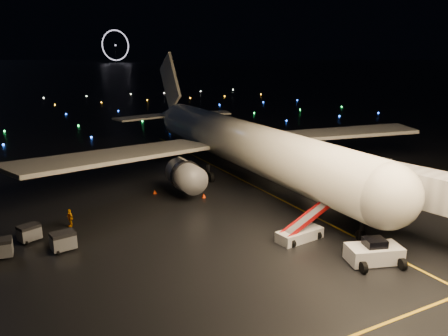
{
  "coord_description": "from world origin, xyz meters",
  "views": [
    {
      "loc": [
        -16.05,
        -26.68,
        16.56
      ],
      "look_at": [
        4.06,
        12.0,
        5.0
      ],
      "focal_mm": 35.0,
      "sensor_mm": 36.0,
      "label": 1
    }
  ],
  "objects_px": {
    "belt_loader": "(300,224)",
    "baggage_cart_2": "(0,249)",
    "pushback_tug": "(374,251)",
    "airliner": "(231,115)",
    "baggage_cart_1": "(63,241)",
    "baggage_cart_0": "(29,233)",
    "crew_c": "(70,218)"
  },
  "relations": [
    {
      "from": "airliner",
      "to": "baggage_cart_0",
      "type": "distance_m",
      "value": 30.18
    },
    {
      "from": "airliner",
      "to": "baggage_cart_1",
      "type": "relative_size",
      "value": 29.63
    },
    {
      "from": "baggage_cart_1",
      "to": "baggage_cart_0",
      "type": "bearing_deg",
      "value": 116.07
    },
    {
      "from": "airliner",
      "to": "baggage_cart_2",
      "type": "xyz_separation_m",
      "value": [
        -29.29,
        -14.07,
        -7.46
      ]
    },
    {
      "from": "pushback_tug",
      "to": "belt_loader",
      "type": "distance_m",
      "value": 6.9
    },
    {
      "from": "baggage_cart_2",
      "to": "baggage_cart_1",
      "type": "bearing_deg",
      "value": -5.68
    },
    {
      "from": "airliner",
      "to": "baggage_cart_0",
      "type": "height_order",
      "value": "airliner"
    },
    {
      "from": "baggage_cart_0",
      "to": "pushback_tug",
      "type": "bearing_deg",
      "value": -58.19
    },
    {
      "from": "crew_c",
      "to": "baggage_cart_1",
      "type": "distance_m",
      "value": 5.53
    },
    {
      "from": "pushback_tug",
      "to": "baggage_cart_2",
      "type": "height_order",
      "value": "pushback_tug"
    },
    {
      "from": "pushback_tug",
      "to": "belt_loader",
      "type": "bearing_deg",
      "value": 130.4
    },
    {
      "from": "pushback_tug",
      "to": "belt_loader",
      "type": "height_order",
      "value": "belt_loader"
    },
    {
      "from": "crew_c",
      "to": "pushback_tug",
      "type": "bearing_deg",
      "value": 28.4
    },
    {
      "from": "baggage_cart_0",
      "to": "airliner",
      "type": "bearing_deg",
      "value": 0.47
    },
    {
      "from": "airliner",
      "to": "baggage_cart_0",
      "type": "relative_size",
      "value": 32.39
    },
    {
      "from": "airliner",
      "to": "baggage_cart_1",
      "type": "height_order",
      "value": "airliner"
    },
    {
      "from": "airliner",
      "to": "crew_c",
      "type": "height_order",
      "value": "airliner"
    },
    {
      "from": "belt_loader",
      "to": "baggage_cart_1",
      "type": "xyz_separation_m",
      "value": [
        -19.41,
        7.6,
        -0.74
      ]
    },
    {
      "from": "belt_loader",
      "to": "baggage_cart_2",
      "type": "bearing_deg",
      "value": 154.1
    },
    {
      "from": "airliner",
      "to": "belt_loader",
      "type": "distance_m",
      "value": 24.1
    },
    {
      "from": "belt_loader",
      "to": "baggage_cart_0",
      "type": "bearing_deg",
      "value": 146.6
    },
    {
      "from": "pushback_tug",
      "to": "baggage_cart_2",
      "type": "xyz_separation_m",
      "value": [
        -26.94,
        14.89,
        -0.2
      ]
    },
    {
      "from": "belt_loader",
      "to": "airliner",
      "type": "bearing_deg",
      "value": 71.0
    },
    {
      "from": "belt_loader",
      "to": "baggage_cart_2",
      "type": "relative_size",
      "value": 3.33
    },
    {
      "from": "airliner",
      "to": "crew_c",
      "type": "xyz_separation_m",
      "value": [
        -23.04,
        -9.65,
        -7.39
      ]
    },
    {
      "from": "airliner",
      "to": "baggage_cart_2",
      "type": "distance_m",
      "value": 33.34
    },
    {
      "from": "airliner",
      "to": "baggage_cart_1",
      "type": "bearing_deg",
      "value": -147.99
    },
    {
      "from": "baggage_cart_1",
      "to": "baggage_cart_2",
      "type": "xyz_separation_m",
      "value": [
        -4.89,
        0.94,
        -0.01
      ]
    },
    {
      "from": "baggage_cart_1",
      "to": "baggage_cart_2",
      "type": "distance_m",
      "value": 4.97
    },
    {
      "from": "baggage_cart_0",
      "to": "baggage_cart_1",
      "type": "distance_m",
      "value": 4.25
    },
    {
      "from": "belt_loader",
      "to": "baggage_cart_2",
      "type": "height_order",
      "value": "belt_loader"
    },
    {
      "from": "airliner",
      "to": "crew_c",
      "type": "relative_size",
      "value": 32.42
    }
  ]
}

